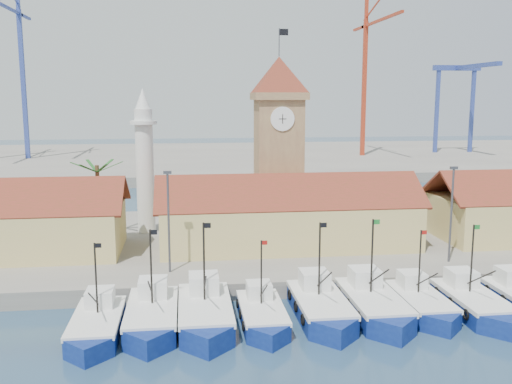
{
  "coord_description": "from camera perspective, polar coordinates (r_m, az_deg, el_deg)",
  "views": [
    {
      "loc": [
        -10.49,
        -37.2,
        16.79
      ],
      "look_at": [
        -3.55,
        18.0,
        7.52
      ],
      "focal_mm": 40.0,
      "sensor_mm": 36.0,
      "label": 1
    }
  ],
  "objects": [
    {
      "name": "ground",
      "position": [
        42.14,
        8.11,
        -14.12
      ],
      "size": [
        400.0,
        400.0,
        0.0
      ],
      "primitive_type": "plane",
      "color": "navy",
      "rests_on": "ground"
    },
    {
      "name": "quay",
      "position": [
        64.13,
        2.49,
        -5.04
      ],
      "size": [
        140.0,
        32.0,
        1.5
      ],
      "primitive_type": "cube",
      "color": "gray",
      "rests_on": "ground"
    },
    {
      "name": "terminal",
      "position": [
        148.41,
        -3.07,
        3.34
      ],
      "size": [
        240.0,
        80.0,
        2.0
      ],
      "primitive_type": "cube",
      "color": "gray",
      "rests_on": "ground"
    },
    {
      "name": "boat_0",
      "position": [
        42.91,
        -15.67,
        -12.9
      ],
      "size": [
        3.39,
        9.28,
        7.02
      ],
      "color": "navy",
      "rests_on": "ground"
    },
    {
      "name": "boat_1",
      "position": [
        43.42,
        -10.37,
        -12.33
      ],
      "size": [
        3.7,
        10.13,
        7.66
      ],
      "color": "navy",
      "rests_on": "ground"
    },
    {
      "name": "boat_2",
      "position": [
        43.31,
        -5.1,
        -12.2
      ],
      "size": [
        3.9,
        10.69,
        8.09
      ],
      "color": "navy",
      "rests_on": "ground"
    },
    {
      "name": "boat_3",
      "position": [
        43.34,
        0.67,
        -12.35
      ],
      "size": [
        3.22,
        8.82,
        6.67
      ],
      "color": "navy",
      "rests_on": "ground"
    },
    {
      "name": "boat_4",
      "position": [
        44.7,
        6.56,
        -11.56
      ],
      "size": [
        3.76,
        10.3,
        7.8
      ],
      "color": "navy",
      "rests_on": "ground"
    },
    {
      "name": "boat_5",
      "position": [
        45.77,
        11.75,
        -11.17
      ],
      "size": [
        3.84,
        10.51,
        7.95
      ],
      "color": "navy",
      "rests_on": "ground"
    },
    {
      "name": "boat_6",
      "position": [
        47.33,
        16.28,
        -10.79
      ],
      "size": [
        3.33,
        9.13,
        6.91
      ],
      "color": "navy",
      "rests_on": "ground"
    },
    {
      "name": "boat_7",
      "position": [
        48.46,
        21.03,
        -10.51
      ],
      "size": [
        3.57,
        9.77,
        7.4
      ],
      "color": "navy",
      "rests_on": "ground"
    },
    {
      "name": "hall_center",
      "position": [
        59.55,
        3.16,
        -2.97
      ],
      "size": [
        27.04,
        10.13,
        7.61
      ],
      "color": "tan",
      "rests_on": "quay"
    },
    {
      "name": "clock_tower",
      "position": [
        64.24,
        2.26,
        5.14
      ],
      "size": [
        5.8,
        5.8,
        22.7
      ],
      "color": "tan",
      "rests_on": "quay"
    },
    {
      "name": "minaret",
      "position": [
        65.73,
        -11.07,
        3.11
      ],
      "size": [
        3.0,
        3.0,
        16.3
      ],
      "color": "silver",
      "rests_on": "quay"
    },
    {
      "name": "palm_tree",
      "position": [
        64.77,
        -15.51,
        -0.26
      ],
      "size": [
        5.6,
        5.03,
        8.39
      ],
      "color": "brown",
      "rests_on": "quay"
    },
    {
      "name": "lamp_posts",
      "position": [
        51.46,
        5.32,
        -2.15
      ],
      "size": [
        80.7,
        0.25,
        9.03
      ],
      "color": "#3F3F44",
      "rests_on": "quay"
    },
    {
      "name": "crane_blue_near",
      "position": [
        149.18,
        -22.51,
        12.06
      ],
      "size": [
        1.0,
        31.58,
        42.31
      ],
      "color": "#324699",
      "rests_on": "terminal"
    },
    {
      "name": "crane_red_right",
      "position": [
        147.89,
        11.03,
        12.3
      ],
      "size": [
        1.0,
        34.33,
        40.39
      ],
      "color": "#B2351B",
      "rests_on": "terminal"
    },
    {
      "name": "gantry",
      "position": [
        161.11,
        19.9,
        10.06
      ],
      "size": [
        13.0,
        22.0,
        23.2
      ],
      "color": "#324699",
      "rests_on": "terminal"
    }
  ]
}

